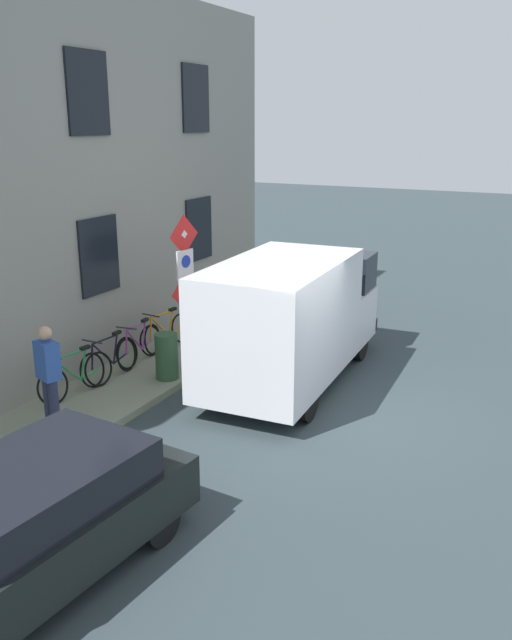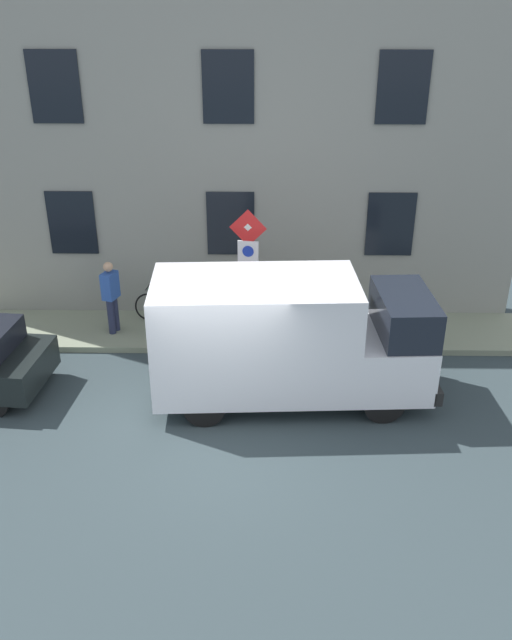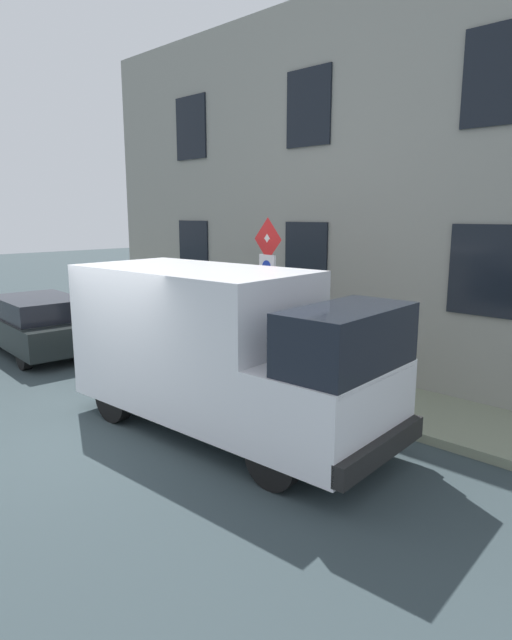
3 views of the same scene
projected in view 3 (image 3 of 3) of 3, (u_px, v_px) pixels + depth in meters
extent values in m
plane|color=#303C40|center=(105.00, 432.00, 8.25)|extent=(80.00, 80.00, 0.00)
cube|color=gray|center=(276.00, 373.00, 11.05)|extent=(1.90, 15.43, 0.14)
cube|color=gray|center=(318.00, 193.00, 11.25)|extent=(0.70, 13.43, 7.51)
cube|color=black|center=(482.00, 270.00, 8.74)|extent=(0.06, 1.10, 1.50)
cube|color=black|center=(306.00, 258.00, 11.25)|extent=(0.06, 1.10, 1.50)
cube|color=black|center=(194.00, 250.00, 13.76)|extent=(0.06, 1.10, 1.50)
cube|color=black|center=(498.00, 75.00, 8.16)|extent=(0.06, 1.10, 1.50)
cube|color=black|center=(309.00, 108.00, 10.67)|extent=(0.06, 1.10, 1.50)
cube|color=black|center=(191.00, 128.00, 13.18)|extent=(0.06, 1.10, 1.50)
cylinder|color=#474C47|center=(270.00, 306.00, 9.94)|extent=(0.09, 0.09, 2.97)
pyramid|color=silver|center=(267.00, 240.00, 9.65)|extent=(0.12, 0.50, 0.50)
pyramid|color=red|center=(267.00, 240.00, 9.65)|extent=(0.11, 0.56, 0.56)
cube|color=white|center=(267.00, 270.00, 9.77)|extent=(0.11, 0.44, 0.56)
cylinder|color=#1933B2|center=(266.00, 267.00, 9.74)|extent=(0.05, 0.24, 0.24)
pyramid|color=silver|center=(266.00, 300.00, 9.86)|extent=(0.12, 0.50, 0.50)
pyramid|color=red|center=(267.00, 300.00, 9.87)|extent=(0.11, 0.56, 0.56)
cube|color=white|center=(193.00, 336.00, 8.46)|extent=(2.19, 3.90, 2.18)
cube|color=white|center=(331.00, 406.00, 6.89)|extent=(2.07, 1.50, 1.10)
cube|color=black|center=(347.00, 341.00, 6.59)|extent=(1.97, 1.08, 0.84)
cube|color=black|center=(382.00, 449.00, 6.48)|extent=(2.01, 0.26, 0.28)
cylinder|color=black|center=(349.00, 418.00, 7.79)|extent=(0.26, 0.77, 0.76)
cylinder|color=black|center=(273.00, 459.00, 6.49)|extent=(0.26, 0.77, 0.76)
cylinder|color=black|center=(194.00, 374.00, 9.93)|extent=(0.26, 0.77, 0.76)
cylinder|color=black|center=(114.00, 399.00, 8.63)|extent=(0.26, 0.77, 0.76)
cube|color=black|center=(38.00, 329.00, 12.94)|extent=(2.08, 4.13, 0.64)
cube|color=black|center=(39.00, 310.00, 12.70)|extent=(1.81, 2.53, 0.60)
cylinder|color=black|center=(50.00, 327.00, 14.47)|extent=(0.23, 0.61, 0.60)
cylinder|color=black|center=(24.00, 356.00, 11.52)|extent=(0.23, 0.61, 0.60)
cylinder|color=black|center=(92.00, 345.00, 12.52)|extent=(0.23, 0.61, 0.60)
torus|color=black|center=(323.00, 358.00, 10.69)|extent=(0.22, 0.67, 0.66)
torus|color=black|center=(366.00, 370.00, 9.92)|extent=(0.22, 0.67, 0.66)
cylinder|color=orange|center=(336.00, 352.00, 10.40)|extent=(0.09, 0.60, 0.60)
cylinder|color=orange|center=(340.00, 339.00, 10.30)|extent=(0.10, 0.73, 0.07)
cylinder|color=orange|center=(351.00, 356.00, 10.14)|extent=(0.05, 0.19, 0.55)
cylinder|color=orange|center=(356.00, 369.00, 10.08)|extent=(0.07, 0.43, 0.12)
cylinder|color=orange|center=(324.00, 347.00, 10.63)|extent=(0.04, 0.09, 0.50)
cube|color=black|center=(355.00, 341.00, 10.02)|extent=(0.10, 0.21, 0.06)
cylinder|color=#262626|center=(326.00, 332.00, 10.55)|extent=(0.46, 0.07, 0.03)
torus|color=black|center=(284.00, 351.00, 11.27)|extent=(0.20, 0.67, 0.66)
torus|color=black|center=(327.00, 359.00, 10.64)|extent=(0.20, 0.67, 0.66)
cylinder|color=purple|center=(297.00, 344.00, 11.02)|extent=(0.10, 0.60, 0.60)
cylinder|color=purple|center=(301.00, 332.00, 10.93)|extent=(0.12, 0.73, 0.07)
cylinder|color=purple|center=(312.00, 347.00, 10.81)|extent=(0.06, 0.19, 0.55)
cylinder|color=purple|center=(318.00, 359.00, 10.78)|extent=(0.09, 0.43, 0.12)
cylinder|color=purple|center=(285.00, 340.00, 11.20)|extent=(0.05, 0.09, 0.50)
cube|color=black|center=(316.00, 333.00, 10.71)|extent=(0.10, 0.21, 0.06)
cylinder|color=#262626|center=(286.00, 326.00, 11.13)|extent=(0.46, 0.08, 0.03)
torus|color=black|center=(253.00, 343.00, 11.96)|extent=(0.18, 0.66, 0.65)
torus|color=black|center=(289.00, 351.00, 11.25)|extent=(0.18, 0.66, 0.65)
cylinder|color=black|center=(264.00, 337.00, 11.69)|extent=(0.04, 0.60, 0.60)
cylinder|color=black|center=(267.00, 325.00, 11.58)|extent=(0.04, 0.73, 0.07)
cylinder|color=black|center=(277.00, 340.00, 11.45)|extent=(0.04, 0.18, 0.55)
cylinder|color=black|center=(281.00, 352.00, 11.40)|extent=(0.04, 0.43, 0.12)
cylinder|color=black|center=(254.00, 333.00, 11.89)|extent=(0.04, 0.09, 0.50)
cube|color=black|center=(279.00, 326.00, 11.34)|extent=(0.08, 0.20, 0.06)
cylinder|color=#262626|center=(255.00, 320.00, 11.82)|extent=(0.46, 0.03, 0.03)
torus|color=black|center=(227.00, 336.00, 12.66)|extent=(0.25, 0.68, 0.66)
torus|color=black|center=(254.00, 344.00, 11.84)|extent=(0.25, 0.68, 0.66)
cylinder|color=#268E47|center=(235.00, 330.00, 12.35)|extent=(0.12, 0.60, 0.60)
cylinder|color=#268E47|center=(237.00, 319.00, 12.24)|extent=(0.14, 0.72, 0.07)
cylinder|color=#268E47|center=(245.00, 333.00, 12.08)|extent=(0.06, 0.19, 0.55)
cylinder|color=#268E47|center=(248.00, 344.00, 12.02)|extent=(0.10, 0.43, 0.12)
cylinder|color=#268E47|center=(227.00, 326.00, 12.59)|extent=(0.05, 0.09, 0.50)
cube|color=black|center=(246.00, 320.00, 11.96)|extent=(0.11, 0.21, 0.06)
cylinder|color=#262626|center=(228.00, 314.00, 12.51)|extent=(0.46, 0.09, 0.03)
cylinder|color=#262B47|center=(184.00, 332.00, 12.62)|extent=(0.16, 0.16, 0.85)
cylinder|color=#262B47|center=(191.00, 332.00, 12.70)|extent=(0.16, 0.16, 0.85)
cube|color=#2D53A9|center=(186.00, 302.00, 12.51)|extent=(0.46, 0.38, 0.62)
sphere|color=tan|center=(186.00, 283.00, 12.43)|extent=(0.22, 0.22, 0.22)
cylinder|color=#2D5133|center=(254.00, 354.00, 10.56)|extent=(0.44, 0.44, 0.90)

